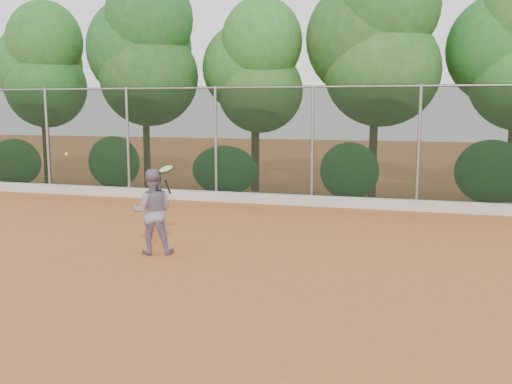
# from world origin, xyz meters

# --- Properties ---
(ground) EXTENTS (80.00, 80.00, 0.00)m
(ground) POSITION_xyz_m (0.00, 0.00, 0.00)
(ground) COLOR #AF5B29
(ground) RESTS_ON ground
(concrete_curb) EXTENTS (24.00, 0.20, 0.30)m
(concrete_curb) POSITION_xyz_m (0.00, 6.82, 0.15)
(concrete_curb) COLOR beige
(concrete_curb) RESTS_ON ground
(tennis_player) EXTENTS (0.99, 0.88, 1.69)m
(tennis_player) POSITION_xyz_m (-1.99, 0.55, 0.84)
(tennis_player) COLOR slate
(tennis_player) RESTS_ON ground
(chainlink_fence) EXTENTS (24.09, 0.09, 3.50)m
(chainlink_fence) POSITION_xyz_m (-0.00, 7.00, 1.86)
(chainlink_fence) COLOR black
(chainlink_fence) RESTS_ON ground
(foliage_backdrop) EXTENTS (23.70, 3.63, 7.55)m
(foliage_backdrop) POSITION_xyz_m (-0.55, 8.98, 4.40)
(foliage_backdrop) COLOR #3E2617
(foliage_backdrop) RESTS_ON ground
(tennis_racket) EXTENTS (0.40, 0.39, 0.58)m
(tennis_racket) POSITION_xyz_m (-1.62, 0.43, 1.67)
(tennis_racket) COLOR black
(tennis_racket) RESTS_ON ground
(tennis_ball_in_flight) EXTENTS (0.07, 0.07, 0.07)m
(tennis_ball_in_flight) POSITION_xyz_m (-4.28, 1.14, 1.88)
(tennis_ball_in_flight) COLOR #C0E233
(tennis_ball_in_flight) RESTS_ON ground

